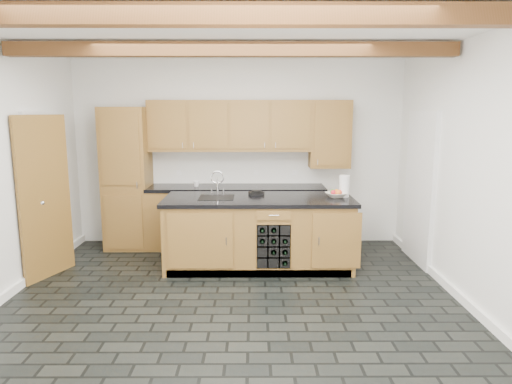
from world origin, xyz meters
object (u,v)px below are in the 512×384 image
island (259,232)px  fruit_bowl (336,195)px  paper_towel (344,186)px  kitchen_scale (256,193)px

island → fruit_bowl: size_ratio=9.45×
island → paper_towel: paper_towel is taller
kitchen_scale → island: bearing=-97.0°
kitchen_scale → paper_towel: bearing=-24.5°
paper_towel → island: bearing=-177.2°
fruit_bowl → paper_towel: bearing=13.4°
kitchen_scale → fruit_bowl: size_ratio=0.82×
kitchen_scale → fruit_bowl: fruit_bowl is taller
island → kitchen_scale: 0.54m
kitchen_scale → paper_towel: (1.15, -0.15, 0.11)m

